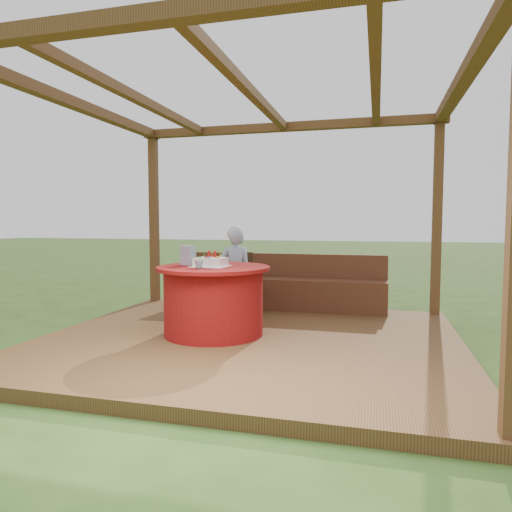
{
  "coord_description": "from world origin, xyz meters",
  "views": [
    {
      "loc": [
        1.34,
        -4.79,
        1.38
      ],
      "look_at": [
        0.0,
        0.25,
        1.0
      ],
      "focal_mm": 32.0,
      "sensor_mm": 36.0,
      "label": 1
    }
  ],
  "objects_px": {
    "table": "(214,300)",
    "drinking_glass": "(199,265)",
    "bench": "(282,291)",
    "gift_bag": "(188,255)",
    "chair": "(239,280)",
    "birthday_cake": "(211,262)",
    "elderly_woman": "(235,271)"
  },
  "relations": [
    {
      "from": "chair",
      "to": "birthday_cake",
      "type": "distance_m",
      "value": 1.34
    },
    {
      "from": "chair",
      "to": "elderly_woman",
      "type": "xyz_separation_m",
      "value": [
        0.03,
        -0.27,
        0.16
      ]
    },
    {
      "from": "chair",
      "to": "gift_bag",
      "type": "xyz_separation_m",
      "value": [
        -0.26,
        -1.16,
        0.43
      ]
    },
    {
      "from": "bench",
      "to": "drinking_glass",
      "type": "height_order",
      "value": "drinking_glass"
    },
    {
      "from": "table",
      "to": "chair",
      "type": "bearing_deg",
      "value": 93.83
    },
    {
      "from": "elderly_woman",
      "to": "birthday_cake",
      "type": "height_order",
      "value": "elderly_woman"
    },
    {
      "from": "bench",
      "to": "chair",
      "type": "relative_size",
      "value": 3.55
    },
    {
      "from": "table",
      "to": "drinking_glass",
      "type": "relative_size",
      "value": 14.26
    },
    {
      "from": "elderly_woman",
      "to": "bench",
      "type": "bearing_deg",
      "value": 56.6
    },
    {
      "from": "bench",
      "to": "gift_bag",
      "type": "height_order",
      "value": "gift_bag"
    },
    {
      "from": "gift_bag",
      "to": "drinking_glass",
      "type": "relative_size",
      "value": 2.51
    },
    {
      "from": "elderly_woman",
      "to": "drinking_glass",
      "type": "height_order",
      "value": "elderly_woman"
    },
    {
      "from": "elderly_woman",
      "to": "chair",
      "type": "bearing_deg",
      "value": 96.17
    },
    {
      "from": "gift_bag",
      "to": "table",
      "type": "bearing_deg",
      "value": 3.29
    },
    {
      "from": "gift_bag",
      "to": "bench",
      "type": "bearing_deg",
      "value": 82.13
    },
    {
      "from": "chair",
      "to": "birthday_cake",
      "type": "xyz_separation_m",
      "value": [
        0.06,
        -1.29,
        0.37
      ]
    },
    {
      "from": "bench",
      "to": "elderly_woman",
      "type": "bearing_deg",
      "value": -123.4
    },
    {
      "from": "bench",
      "to": "chair",
      "type": "height_order",
      "value": "chair"
    },
    {
      "from": "chair",
      "to": "birthday_cake",
      "type": "height_order",
      "value": "birthday_cake"
    },
    {
      "from": "bench",
      "to": "drinking_glass",
      "type": "relative_size",
      "value": 33.71
    },
    {
      "from": "gift_bag",
      "to": "drinking_glass",
      "type": "distance_m",
      "value": 0.5
    },
    {
      "from": "bench",
      "to": "gift_bag",
      "type": "relative_size",
      "value": 13.43
    },
    {
      "from": "elderly_woman",
      "to": "drinking_glass",
      "type": "relative_size",
      "value": 13.76
    },
    {
      "from": "gift_bag",
      "to": "drinking_glass",
      "type": "bearing_deg",
      "value": -35.83
    },
    {
      "from": "elderly_woman",
      "to": "birthday_cake",
      "type": "relative_size",
      "value": 3.17
    },
    {
      "from": "birthday_cake",
      "to": "bench",
      "type": "bearing_deg",
      "value": 75.65
    },
    {
      "from": "table",
      "to": "birthday_cake",
      "type": "bearing_deg",
      "value": -119.16
    },
    {
      "from": "bench",
      "to": "birthday_cake",
      "type": "xyz_separation_m",
      "value": [
        -0.45,
        -1.75,
        0.56
      ]
    },
    {
      "from": "elderly_woman",
      "to": "gift_bag",
      "type": "height_order",
      "value": "elderly_woman"
    },
    {
      "from": "chair",
      "to": "bench",
      "type": "bearing_deg",
      "value": 42.29
    },
    {
      "from": "birthday_cake",
      "to": "gift_bag",
      "type": "bearing_deg",
      "value": 159.46
    },
    {
      "from": "chair",
      "to": "drinking_glass",
      "type": "bearing_deg",
      "value": -88.68
    }
  ]
}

